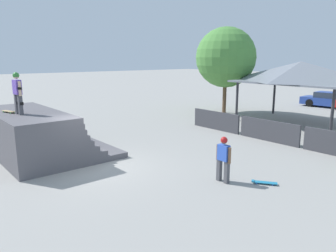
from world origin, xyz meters
TOP-DOWN VIEW (x-y plane):
  - ground_plane at (0.00, 0.00)m, footprint 160.00×160.00m
  - quarter_pipe_ramp at (-3.16, -1.14)m, footprint 5.70×4.29m
  - skater_on_deck at (-2.66, -1.83)m, footprint 0.70×0.25m
  - skateboard_on_deck at (-3.31, -2.04)m, footprint 0.81×0.43m
  - bystander_walking at (4.01, 2.58)m, footprint 0.60×0.23m
  - skateboard_on_ground at (5.00, 3.46)m, footprint 0.79×0.64m
  - barrier_fence at (1.82, 8.53)m, footprint 10.33×0.12m
  - pavilion_shelter at (0.36, 13.85)m, footprint 7.24×5.09m
  - tree_far_back at (-5.28, 13.44)m, footprint 4.38×4.38m
  - parked_car_blue at (-1.42, 22.31)m, footprint 4.59×1.94m

SIDE VIEW (x-z plane):
  - ground_plane at x=0.00m, z-range 0.00..0.00m
  - skateboard_on_ground at x=5.00m, z-range 0.01..0.10m
  - barrier_fence at x=1.82m, z-range 0.00..1.05m
  - parked_car_blue at x=-1.42m, z-range -0.03..1.24m
  - quarter_pipe_ramp at x=-3.16m, z-range -0.10..1.80m
  - bystander_walking at x=4.01m, z-range 0.14..1.69m
  - skateboard_on_deck at x=-3.31m, z-range 1.91..2.00m
  - skater_on_deck at x=-2.66m, z-range 2.02..3.65m
  - pavilion_shelter at x=0.36m, z-range 1.25..5.11m
  - tree_far_back at x=-5.28m, z-range 0.95..7.24m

